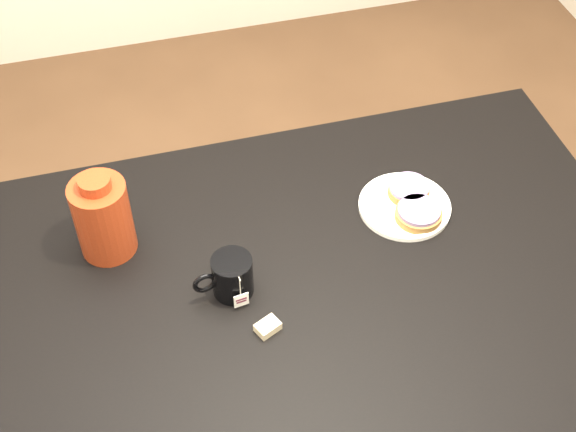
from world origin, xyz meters
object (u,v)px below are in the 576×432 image
at_px(plate, 405,205).
at_px(teabag_pouch, 268,327).
at_px(table, 303,307).
at_px(bagel_package, 103,217).
at_px(mug, 231,276).
at_px(bagel_front, 419,213).
at_px(bagel_back, 409,190).

xyz_separation_m(plate, teabag_pouch, (-0.36, -0.23, 0.00)).
height_order(table, bagel_package, bagel_package).
relative_size(mug, teabag_pouch, 2.79).
distance_m(plate, mug, 0.43).
xyz_separation_m(bagel_front, mug, (-0.42, -0.08, 0.02)).
bearing_deg(plate, mug, -163.42).
height_order(plate, teabag_pouch, teabag_pouch).
xyz_separation_m(table, bagel_back, (0.29, 0.17, 0.11)).
distance_m(plate, bagel_back, 0.04).
bearing_deg(plate, table, -152.63).
xyz_separation_m(plate, bagel_back, (0.02, 0.03, 0.02)).
relative_size(bagel_back, bagel_front, 0.87).
bearing_deg(table, plate, 27.37).
bearing_deg(teabag_pouch, bagel_front, 26.41).
bearing_deg(bagel_back, plate, -123.69).
distance_m(table, bagel_package, 0.44).
relative_size(teabag_pouch, bagel_package, 0.23).
height_order(table, mug, mug).
bearing_deg(plate, bagel_back, 56.31).
bearing_deg(bagel_package, mug, -39.05).
height_order(plate, bagel_package, bagel_package).
xyz_separation_m(table, bagel_package, (-0.36, 0.19, 0.17)).
bearing_deg(bagel_package, plate, -5.18).
height_order(mug, teabag_pouch, mug).
height_order(plate, bagel_back, bagel_back).
height_order(plate, bagel_front, bagel_front).
height_order(bagel_back, teabag_pouch, bagel_back).
xyz_separation_m(plate, bagel_front, (0.01, -0.04, 0.02)).
distance_m(table, plate, 0.31).
bearing_deg(teabag_pouch, plate, 32.38).
relative_size(table, bagel_package, 7.18).
bearing_deg(mug, bagel_package, 133.49).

